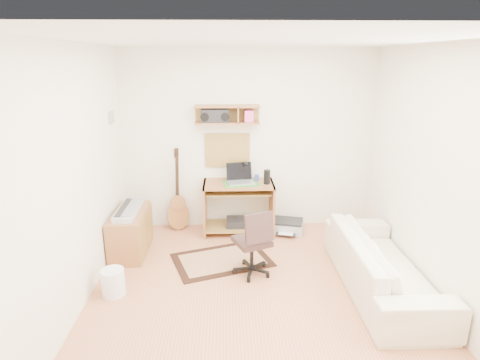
{
  "coord_description": "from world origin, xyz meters",
  "views": [
    {
      "loc": [
        -0.31,
        -3.73,
        2.46
      ],
      "look_at": [
        -0.15,
        1.05,
        1.0
      ],
      "focal_mm": 30.13,
      "sensor_mm": 36.0,
      "label": 1
    }
  ],
  "objects_px": {
    "task_chair": "(252,241)",
    "cabinet": "(130,232)",
    "sofa": "(383,256)",
    "desk": "(239,208)",
    "printer": "(288,226)"
  },
  "relations": [
    {
      "from": "task_chair",
      "to": "cabinet",
      "type": "height_order",
      "value": "task_chair"
    },
    {
      "from": "cabinet",
      "to": "sofa",
      "type": "bearing_deg",
      "value": -18.42
    },
    {
      "from": "desk",
      "to": "printer",
      "type": "relative_size",
      "value": 2.27
    },
    {
      "from": "desk",
      "to": "printer",
      "type": "bearing_deg",
      "value": -1.33
    },
    {
      "from": "desk",
      "to": "sofa",
      "type": "height_order",
      "value": "sofa"
    },
    {
      "from": "task_chair",
      "to": "cabinet",
      "type": "bearing_deg",
      "value": 135.21
    },
    {
      "from": "cabinet",
      "to": "sofa",
      "type": "height_order",
      "value": "sofa"
    },
    {
      "from": "sofa",
      "to": "task_chair",
      "type": "bearing_deg",
      "value": 75.54
    },
    {
      "from": "desk",
      "to": "task_chair",
      "type": "bearing_deg",
      "value": -84.36
    },
    {
      "from": "task_chair",
      "to": "printer",
      "type": "height_order",
      "value": "task_chair"
    },
    {
      "from": "desk",
      "to": "task_chair",
      "type": "xyz_separation_m",
      "value": [
        0.12,
        -1.2,
        0.04
      ]
    },
    {
      "from": "task_chair",
      "to": "sofa",
      "type": "height_order",
      "value": "task_chair"
    },
    {
      "from": "task_chair",
      "to": "printer",
      "type": "xyz_separation_m",
      "value": [
        0.6,
        1.18,
        -0.33
      ]
    },
    {
      "from": "cabinet",
      "to": "task_chair",
      "type": "bearing_deg",
      "value": -21.87
    },
    {
      "from": "printer",
      "to": "sofa",
      "type": "height_order",
      "value": "sofa"
    }
  ]
}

